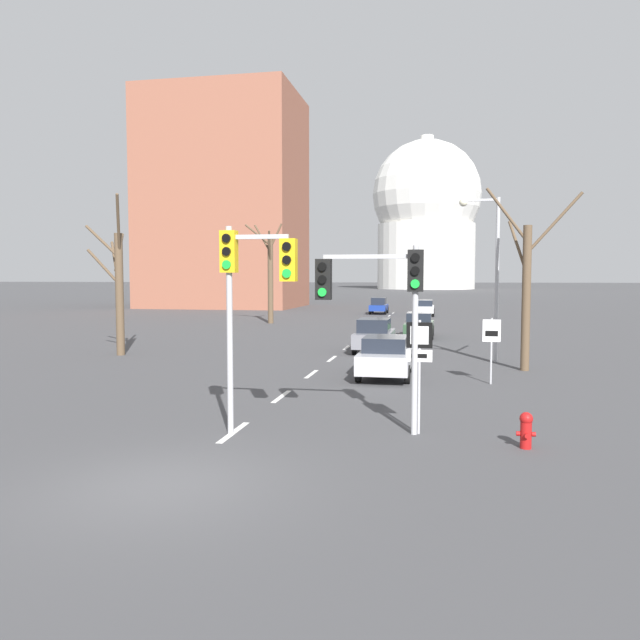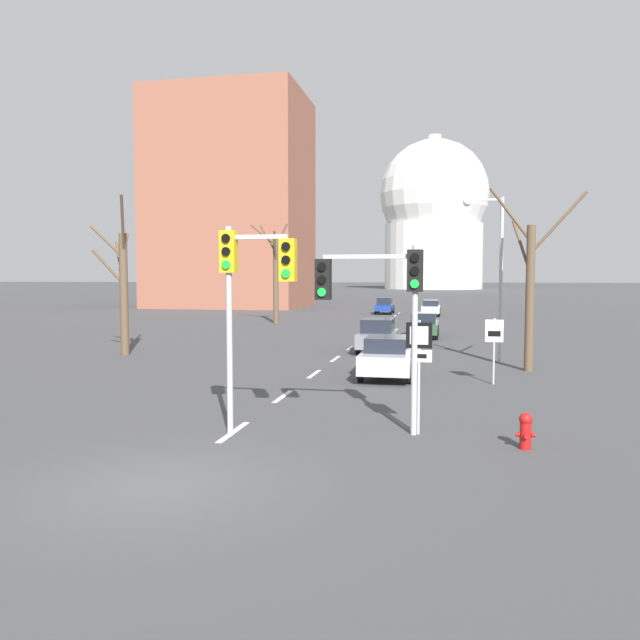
% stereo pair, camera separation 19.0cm
% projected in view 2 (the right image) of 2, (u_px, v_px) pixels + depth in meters
% --- Properties ---
extents(ground_plane, '(800.00, 800.00, 0.00)m').
position_uv_depth(ground_plane, '(159.00, 486.00, 10.96)').
color(ground_plane, '#424244').
extents(lane_stripe_0, '(0.16, 2.00, 0.01)m').
position_uv_depth(lane_stripe_0, '(233.00, 432.00, 14.75)').
color(lane_stripe_0, silver).
rests_on(lane_stripe_0, ground_plane).
extents(lane_stripe_1, '(0.16, 2.00, 0.01)m').
position_uv_depth(lane_stripe_1, '(283.00, 396.00, 19.14)').
color(lane_stripe_1, silver).
rests_on(lane_stripe_1, ground_plane).
extents(lane_stripe_2, '(0.16, 2.00, 0.01)m').
position_uv_depth(lane_stripe_2, '(314.00, 374.00, 23.54)').
color(lane_stripe_2, silver).
rests_on(lane_stripe_2, ground_plane).
extents(lane_stripe_3, '(0.16, 2.00, 0.01)m').
position_uv_depth(lane_stripe_3, '(335.00, 359.00, 27.93)').
color(lane_stripe_3, silver).
rests_on(lane_stripe_3, ground_plane).
extents(lane_stripe_4, '(0.16, 2.00, 0.01)m').
position_uv_depth(lane_stripe_4, '(351.00, 348.00, 32.33)').
color(lane_stripe_4, silver).
rests_on(lane_stripe_4, ground_plane).
extents(lane_stripe_5, '(0.16, 2.00, 0.01)m').
position_uv_depth(lane_stripe_5, '(363.00, 339.00, 36.72)').
color(lane_stripe_5, silver).
rests_on(lane_stripe_5, ground_plane).
extents(lane_stripe_6, '(0.16, 2.00, 0.01)m').
position_uv_depth(lane_stripe_6, '(372.00, 332.00, 41.12)').
color(lane_stripe_6, silver).
rests_on(lane_stripe_6, ground_plane).
extents(lane_stripe_7, '(0.16, 2.00, 0.01)m').
position_uv_depth(lane_stripe_7, '(379.00, 327.00, 45.51)').
color(lane_stripe_7, silver).
rests_on(lane_stripe_7, ground_plane).
extents(lane_stripe_8, '(0.16, 2.00, 0.01)m').
position_uv_depth(lane_stripe_8, '(386.00, 323.00, 49.91)').
color(lane_stripe_8, silver).
rests_on(lane_stripe_8, ground_plane).
extents(lane_stripe_9, '(0.16, 2.00, 0.01)m').
position_uv_depth(lane_stripe_9, '(391.00, 319.00, 54.30)').
color(lane_stripe_9, silver).
rests_on(lane_stripe_9, ground_plane).
extents(lane_stripe_10, '(0.16, 2.00, 0.01)m').
position_uv_depth(lane_stripe_10, '(395.00, 316.00, 58.70)').
color(lane_stripe_10, silver).
rests_on(lane_stripe_10, ground_plane).
extents(lane_stripe_11, '(0.16, 2.00, 0.01)m').
position_uv_depth(lane_stripe_11, '(399.00, 313.00, 63.10)').
color(lane_stripe_11, silver).
rests_on(lane_stripe_11, ground_plane).
extents(traffic_signal_near_right, '(2.51, 0.34, 4.39)m').
position_uv_depth(traffic_signal_near_right, '(381.00, 292.00, 14.44)').
color(traffic_signal_near_right, '#B2B2B7').
rests_on(traffic_signal_near_right, ground_plane).
extents(traffic_signal_centre_tall, '(1.77, 0.34, 4.83)m').
position_uv_depth(traffic_signal_centre_tall, '(249.00, 278.00, 14.25)').
color(traffic_signal_centre_tall, '#B2B2B7').
rests_on(traffic_signal_centre_tall, ground_plane).
extents(route_sign_post, '(0.60, 0.08, 2.67)m').
position_uv_depth(route_sign_post, '(419.00, 356.00, 14.43)').
color(route_sign_post, '#B2B2B7').
rests_on(route_sign_post, ground_plane).
extents(speed_limit_sign, '(0.60, 0.08, 2.27)m').
position_uv_depth(speed_limit_sign, '(494.00, 340.00, 21.17)').
color(speed_limit_sign, '#B2B2B7').
rests_on(speed_limit_sign, ground_plane).
extents(fire_hydrant, '(0.40, 0.34, 0.79)m').
position_uv_depth(fire_hydrant, '(526.00, 429.00, 13.26)').
color(fire_hydrant, '#B21414').
rests_on(fire_hydrant, ground_plane).
extents(street_lamp_right, '(1.71, 0.36, 7.04)m').
position_uv_depth(street_lamp_right, '(493.00, 260.00, 26.58)').
color(street_lamp_right, '#B2B2B7').
rests_on(street_lamp_right, ground_plane).
extents(sedan_near_left, '(1.68, 3.88, 1.63)m').
position_uv_depth(sedan_near_left, '(385.00, 306.00, 61.62)').
color(sedan_near_left, navy).
rests_on(sedan_near_left, ground_plane).
extents(sedan_near_right, '(1.76, 4.41, 1.52)m').
position_uv_depth(sedan_near_right, '(424.00, 325.00, 37.72)').
color(sedan_near_right, '#2D4C33').
rests_on(sedan_near_right, ground_plane).
extents(sedan_mid_centre, '(1.87, 4.22, 1.52)m').
position_uv_depth(sedan_mid_centre, '(388.00, 356.00, 22.73)').
color(sedan_mid_centre, '#B7B7BC').
rests_on(sedan_mid_centre, ground_plane).
extents(sedan_far_left, '(1.82, 4.08, 1.64)m').
position_uv_depth(sedan_far_left, '(378.00, 335.00, 30.41)').
color(sedan_far_left, slate).
rests_on(sedan_far_left, ground_plane).
extents(sedan_far_right, '(1.72, 3.93, 1.51)m').
position_uv_depth(sedan_far_right, '(431.00, 308.00, 58.30)').
color(sedan_far_right, silver).
rests_on(sedan_far_right, ground_plane).
extents(bare_tree_left_near, '(3.04, 3.89, 7.33)m').
position_uv_depth(bare_tree_left_near, '(122.00, 284.00, 29.22)').
color(bare_tree_left_near, brown).
rests_on(bare_tree_left_near, ground_plane).
extents(bare_tree_right_near, '(3.61, 1.71, 7.19)m').
position_uv_depth(bare_tree_right_near, '(530.00, 288.00, 24.16)').
color(bare_tree_right_near, brown).
rests_on(bare_tree_right_near, ground_plane).
extents(bare_tree_left_far, '(3.09, 1.76, 7.85)m').
position_uv_depth(bare_tree_left_far, '(275.00, 274.00, 49.04)').
color(bare_tree_left_far, brown).
rests_on(bare_tree_left_far, ground_plane).
extents(capitol_dome, '(32.61, 32.61, 46.07)m').
position_uv_depth(capitol_dome, '(434.00, 215.00, 188.47)').
color(capitol_dome, silver).
rests_on(capitol_dome, ground_plane).
extents(apartment_block_left, '(18.00, 14.00, 25.49)m').
position_uv_depth(apartment_block_left, '(231.00, 202.00, 75.70)').
color(apartment_block_left, '#935642').
rests_on(apartment_block_left, ground_plane).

